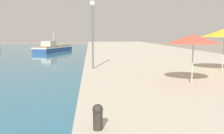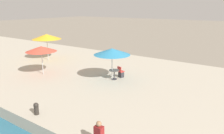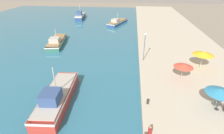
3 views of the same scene
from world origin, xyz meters
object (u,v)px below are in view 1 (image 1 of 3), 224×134
Objects in this scene: mooring_bollard at (98,116)px; lamppost at (93,23)px; fishing_boat_far at (53,48)px; cafe_umbrella_white at (194,39)px; cafe_umbrella_striped at (224,33)px.

lamppost reaches higher than mooring_bollard.
fishing_boat_far is at bearing 99.72° from mooring_bollard.
fishing_boat_far is 4.02× the size of cafe_umbrella_white.
fishing_boat_far is 15.07× the size of mooring_bollard.
cafe_umbrella_white is 0.83× the size of cafe_umbrella_striped.
mooring_bollard is at bearing -59.97° from fishing_boat_far.
cafe_umbrella_white is at bearing -50.20° from lamppost.
cafe_umbrella_white is 3.75× the size of mooring_bollard.
lamppost is (-4.68, 5.61, 0.96)m from cafe_umbrella_white.
lamppost reaches higher than fishing_boat_far.
lamppost is at bearing 89.90° from mooring_bollard.
fishing_boat_far is 2.16× the size of lamppost.
mooring_bollard is at bearing -130.68° from cafe_umbrella_white.
mooring_bollard is (-4.69, -5.46, -1.78)m from cafe_umbrella_white.
cafe_umbrella_striped is at bearing 48.02° from mooring_bollard.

